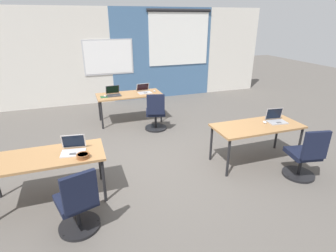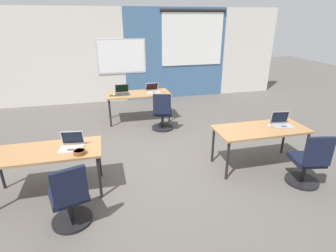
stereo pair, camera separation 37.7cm
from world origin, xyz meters
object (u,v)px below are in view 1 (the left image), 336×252
(mouse_near_right_end, at_px, (265,122))
(laptop_far_right, at_px, (144,91))
(desk_far_center, at_px, (129,96))
(laptop_near_right_end, at_px, (276,119))
(mouse_far_right, at_px, (155,91))
(laptop_near_left_inner, at_px, (73,149))
(snack_bowl, at_px, (83,156))
(desk_near_left, at_px, (45,160))
(chair_near_left_inner, at_px, (78,206))
(desk_near_right, at_px, (257,128))
(chair_near_right_end, at_px, (305,158))
(chair_far_right, at_px, (156,115))
(laptop_far_left, at_px, (114,93))
(mouse_far_left, at_px, (105,96))

(mouse_near_right_end, relative_size, laptop_far_right, 0.32)
(desk_far_center, relative_size, laptop_near_right_end, 4.44)
(desk_far_center, height_order, mouse_near_right_end, mouse_near_right_end)
(mouse_near_right_end, bearing_deg, mouse_far_right, 114.66)
(laptop_near_left_inner, height_order, snack_bowl, laptop_near_left_inner)
(laptop_far_right, bearing_deg, mouse_near_right_end, -65.15)
(desk_far_center, xyz_separation_m, laptop_far_right, (0.39, 0.02, 0.11))
(desk_near_left, height_order, desk_far_center, same)
(laptop_near_right_end, bearing_deg, chair_near_left_inner, -159.77)
(desk_near_right, height_order, desk_far_center, same)
(mouse_near_right_end, height_order, snack_bowl, snack_bowl)
(desk_near_left, distance_m, mouse_near_right_end, 3.69)
(chair_near_right_end, distance_m, snack_bowl, 3.47)
(chair_near_right_end, bearing_deg, chair_near_left_inner, 11.80)
(laptop_near_right_end, height_order, chair_far_right, laptop_near_right_end)
(laptop_far_left, relative_size, chair_far_right, 0.37)
(laptop_near_right_end, xyz_separation_m, mouse_far_right, (-1.51, 2.78, -0.03))
(desk_near_right, distance_m, mouse_far_right, 3.02)
(mouse_far_left, bearing_deg, laptop_near_left_inner, -105.51)
(desk_near_left, relative_size, chair_near_right_end, 1.74)
(laptop_near_left_inner, distance_m, chair_far_right, 2.74)
(laptop_near_left_inner, xyz_separation_m, mouse_far_left, (0.76, 2.74, -0.03))
(mouse_near_right_end, bearing_deg, laptop_far_right, 119.14)
(laptop_far_right, bearing_deg, chair_far_right, -89.89)
(snack_bowl, bearing_deg, laptop_near_left_inner, 117.63)
(desk_near_right, bearing_deg, laptop_near_left_inner, 179.97)
(desk_far_center, distance_m, chair_far_right, 0.95)
(desk_near_right, height_order, laptop_far_left, laptop_far_left)
(desk_near_right, bearing_deg, chair_far_right, 122.77)
(laptop_near_right_end, relative_size, laptop_far_left, 1.05)
(laptop_near_right_end, xyz_separation_m, mouse_far_left, (-2.78, 2.70, -0.03))
(laptop_far_right, bearing_deg, desk_near_right, -68.54)
(laptop_far_left, bearing_deg, desk_far_center, -5.01)
(mouse_far_left, xyz_separation_m, snack_bowl, (-0.64, -2.96, 0.01))
(desk_near_left, relative_size, desk_near_right, 1.00)
(desk_near_left, distance_m, desk_far_center, 3.30)
(snack_bowl, bearing_deg, chair_far_right, 52.93)
(chair_near_right_end, bearing_deg, laptop_far_left, -43.38)
(mouse_near_right_end, distance_m, laptop_far_left, 3.61)
(snack_bowl, bearing_deg, chair_near_left_inner, -102.48)
(desk_near_left, xyz_separation_m, chair_near_right_end, (3.91, -0.75, -0.28))
(desk_near_left, xyz_separation_m, laptop_far_right, (2.14, 2.82, 0.11))
(chair_near_left_inner, distance_m, chair_far_right, 3.35)
(laptop_near_left_inner, height_order, laptop_far_left, laptop_near_left_inner)
(laptop_far_right, bearing_deg, mouse_far_right, -5.65)
(desk_near_right, xyz_separation_m, snack_bowl, (-2.99, -0.23, 0.10))
(laptop_far_right, xyz_separation_m, snack_bowl, (-1.63, -3.05, -0.01))
(laptop_near_right_end, height_order, laptop_far_left, laptop_near_right_end)
(desk_near_left, bearing_deg, laptop_far_right, 52.83)
(mouse_near_right_end, bearing_deg, mouse_far_left, 133.34)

